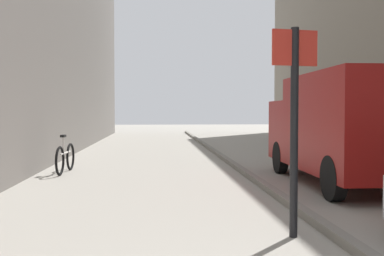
% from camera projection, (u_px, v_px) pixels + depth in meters
% --- Properties ---
extents(ground_plane, '(80.00, 80.00, 0.00)m').
position_uv_depth(ground_plane, '(177.00, 164.00, 13.47)').
color(ground_plane, gray).
extents(kerb_strip, '(0.16, 40.00, 0.12)m').
position_uv_depth(kerb_strip, '(230.00, 162.00, 13.59)').
color(kerb_strip, slate).
rests_on(kerb_strip, ground_plane).
extents(delivery_van, '(2.13, 5.21, 2.33)m').
position_uv_depth(delivery_van, '(345.00, 126.00, 9.71)').
color(delivery_van, maroon).
rests_on(delivery_van, ground_plane).
extents(street_sign_post, '(0.60, 0.13, 2.60)m').
position_uv_depth(street_sign_post, '(294.00, 113.00, 5.62)').
color(street_sign_post, black).
rests_on(street_sign_post, ground_plane).
extents(bicycle_leaning, '(0.16, 1.77, 0.98)m').
position_uv_depth(bicycle_leaning, '(65.00, 158.00, 11.59)').
color(bicycle_leaning, black).
rests_on(bicycle_leaning, ground_plane).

